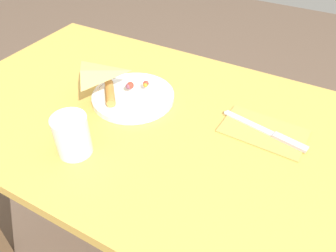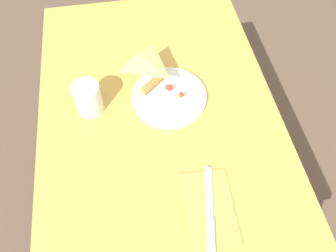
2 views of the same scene
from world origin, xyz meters
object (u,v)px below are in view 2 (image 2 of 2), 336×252
butter_knife (210,213)px  milk_glass (89,99)px  dining_table (164,155)px  napkin_folded (209,208)px  plate_pizza (169,95)px

butter_knife → milk_glass: bearing=47.9°
milk_glass → butter_knife: 0.46m
dining_table → butter_knife: 0.27m
napkin_folded → butter_knife: size_ratio=0.92×
dining_table → milk_glass: size_ratio=12.94×
plate_pizza → butter_knife: plate_pizza is taller
dining_table → milk_glass: bearing=55.1°
milk_glass → napkin_folded: bearing=-142.5°
napkin_folded → plate_pizza: bearing=6.6°
plate_pizza → milk_glass: bearing=89.9°
dining_table → butter_knife: bearing=-161.8°
plate_pizza → butter_knife: 0.37m
plate_pizza → napkin_folded: (-0.36, -0.04, -0.01)m
plate_pizza → napkin_folded: plate_pizza is taller
milk_glass → napkin_folded: milk_glass is taller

